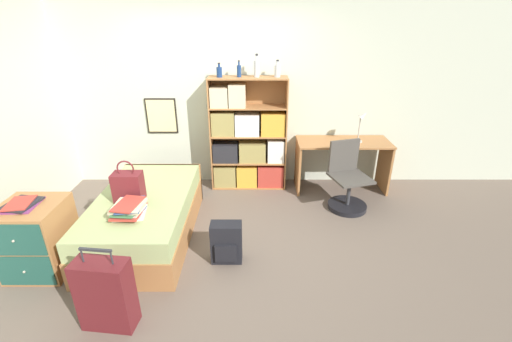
{
  "coord_description": "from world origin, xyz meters",
  "views": [
    {
      "loc": [
        0.54,
        -3.36,
        2.35
      ],
      "look_at": [
        0.53,
        0.18,
        0.75
      ],
      "focal_mm": 24.0,
      "sensor_mm": 36.0,
      "label": 1
    }
  ],
  "objects_px": {
    "bed": "(147,215)",
    "bottle_green": "(220,72)",
    "bottle_clear": "(258,68)",
    "handbag": "(129,186)",
    "bottle_brown": "(240,71)",
    "desk_lamp": "(363,121)",
    "book_stack_on_bed": "(130,209)",
    "desk_chair": "(348,188)",
    "dresser": "(39,238)",
    "suitcase": "(107,294)",
    "desk": "(343,156)",
    "bottle_blue": "(279,71)",
    "backpack": "(227,243)",
    "bookcase": "(248,142)",
    "magazine_pile_on_dresser": "(23,204)"
  },
  "relations": [
    {
      "from": "magazine_pile_on_dresser",
      "to": "backpack",
      "type": "relative_size",
      "value": 0.75
    },
    {
      "from": "desk",
      "to": "desk_chair",
      "type": "relative_size",
      "value": 1.46
    },
    {
      "from": "bottle_green",
      "to": "bottle_blue",
      "type": "distance_m",
      "value": 0.77
    },
    {
      "from": "handbag",
      "to": "dresser",
      "type": "bearing_deg",
      "value": -148.52
    },
    {
      "from": "bookcase",
      "to": "bottle_brown",
      "type": "distance_m",
      "value": 1.0
    },
    {
      "from": "handbag",
      "to": "bed",
      "type": "bearing_deg",
      "value": 46.52
    },
    {
      "from": "desk",
      "to": "book_stack_on_bed",
      "type": "bearing_deg",
      "value": -147.19
    },
    {
      "from": "bottle_green",
      "to": "dresser",
      "type": "bearing_deg",
      "value": -131.43
    },
    {
      "from": "desk_chair",
      "to": "suitcase",
      "type": "bearing_deg",
      "value": -141.04
    },
    {
      "from": "book_stack_on_bed",
      "to": "bottle_blue",
      "type": "distance_m",
      "value": 2.57
    },
    {
      "from": "bottle_green",
      "to": "bottle_blue",
      "type": "height_order",
      "value": "bottle_blue"
    },
    {
      "from": "bottle_green",
      "to": "desk_chair",
      "type": "xyz_separation_m",
      "value": [
        1.7,
        -0.63,
        -1.41
      ]
    },
    {
      "from": "bed",
      "to": "bottle_green",
      "type": "bearing_deg",
      "value": 59.03
    },
    {
      "from": "book_stack_on_bed",
      "to": "magazine_pile_on_dresser",
      "type": "height_order",
      "value": "magazine_pile_on_dresser"
    },
    {
      "from": "bed",
      "to": "bottle_brown",
      "type": "bearing_deg",
      "value": 51.57
    },
    {
      "from": "bottle_clear",
      "to": "desk",
      "type": "bearing_deg",
      "value": -4.76
    },
    {
      "from": "handbag",
      "to": "bottle_blue",
      "type": "distance_m",
      "value": 2.4
    },
    {
      "from": "bed",
      "to": "bookcase",
      "type": "bearing_deg",
      "value": 48.94
    },
    {
      "from": "dresser",
      "to": "handbag",
      "type": "bearing_deg",
      "value": 31.48
    },
    {
      "from": "desk_lamp",
      "to": "desk_chair",
      "type": "relative_size",
      "value": 0.5
    },
    {
      "from": "desk",
      "to": "bookcase",
      "type": "bearing_deg",
      "value": 175.74
    },
    {
      "from": "bed",
      "to": "bottle_green",
      "type": "distance_m",
      "value": 2.08
    },
    {
      "from": "bed",
      "to": "bottle_blue",
      "type": "height_order",
      "value": "bottle_blue"
    },
    {
      "from": "suitcase",
      "to": "handbag",
      "type": "bearing_deg",
      "value": 97.9
    },
    {
      "from": "handbag",
      "to": "book_stack_on_bed",
      "type": "distance_m",
      "value": 0.34
    },
    {
      "from": "magazine_pile_on_dresser",
      "to": "bottle_blue",
      "type": "distance_m",
      "value": 3.27
    },
    {
      "from": "bed",
      "to": "bookcase",
      "type": "xyz_separation_m",
      "value": [
        1.13,
        1.3,
        0.44
      ]
    },
    {
      "from": "dresser",
      "to": "bottle_blue",
      "type": "relative_size",
      "value": 3.28
    },
    {
      "from": "desk_chair",
      "to": "bookcase",
      "type": "bearing_deg",
      "value": 154.54
    },
    {
      "from": "bottle_blue",
      "to": "desk_chair",
      "type": "relative_size",
      "value": 0.25
    },
    {
      "from": "desk_lamp",
      "to": "bed",
      "type": "bearing_deg",
      "value": -156.74
    },
    {
      "from": "handbag",
      "to": "book_stack_on_bed",
      "type": "relative_size",
      "value": 1.19
    },
    {
      "from": "bed",
      "to": "desk_lamp",
      "type": "relative_size",
      "value": 4.03
    },
    {
      "from": "bed",
      "to": "bottle_brown",
      "type": "distance_m",
      "value": 2.2
    },
    {
      "from": "book_stack_on_bed",
      "to": "handbag",
      "type": "bearing_deg",
      "value": 107.44
    },
    {
      "from": "bottle_brown",
      "to": "desk_lamp",
      "type": "distance_m",
      "value": 1.81
    },
    {
      "from": "dresser",
      "to": "bottle_blue",
      "type": "xyz_separation_m",
      "value": [
        2.44,
        1.89,
        1.33
      ]
    },
    {
      "from": "bottle_brown",
      "to": "bottle_clear",
      "type": "distance_m",
      "value": 0.24
    },
    {
      "from": "book_stack_on_bed",
      "to": "suitcase",
      "type": "relative_size",
      "value": 0.51
    },
    {
      "from": "book_stack_on_bed",
      "to": "bottle_green",
      "type": "distance_m",
      "value": 2.18
    },
    {
      "from": "bottle_brown",
      "to": "bottle_clear",
      "type": "bearing_deg",
      "value": -2.3
    },
    {
      "from": "bookcase",
      "to": "bottle_clear",
      "type": "bearing_deg",
      "value": 0.04
    },
    {
      "from": "dresser",
      "to": "bookcase",
      "type": "relative_size",
      "value": 0.45
    },
    {
      "from": "suitcase",
      "to": "magazine_pile_on_dresser",
      "type": "height_order",
      "value": "magazine_pile_on_dresser"
    },
    {
      "from": "bottle_green",
      "to": "bottle_blue",
      "type": "bearing_deg",
      "value": 0.6
    },
    {
      "from": "bed",
      "to": "bottle_clear",
      "type": "distance_m",
      "value": 2.34
    },
    {
      "from": "desk_chair",
      "to": "dresser",
      "type": "bearing_deg",
      "value": -159.6
    },
    {
      "from": "backpack",
      "to": "bookcase",
      "type": "bearing_deg",
      "value": 84.42
    },
    {
      "from": "bottle_clear",
      "to": "handbag",
      "type": "bearing_deg",
      "value": -134.37
    },
    {
      "from": "handbag",
      "to": "dresser",
      "type": "xyz_separation_m",
      "value": [
        -0.78,
        -0.48,
        -0.33
      ]
    }
  ]
}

